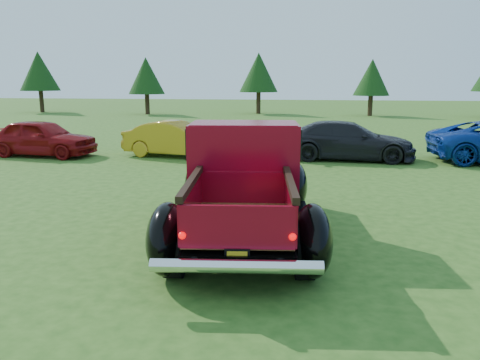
% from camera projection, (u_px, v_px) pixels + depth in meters
% --- Properties ---
extents(ground, '(120.00, 120.00, 0.00)m').
position_uv_depth(ground, '(237.00, 228.00, 8.94)').
color(ground, '#2A5217').
rests_on(ground, ground).
extents(tree_far_west, '(3.33, 3.33, 5.20)m').
position_uv_depth(tree_far_west, '(39.00, 71.00, 40.39)').
color(tree_far_west, '#332114').
rests_on(tree_far_west, ground).
extents(tree_west, '(2.94, 2.94, 4.60)m').
position_uv_depth(tree_west, '(146.00, 76.00, 38.06)').
color(tree_west, '#332114').
rests_on(tree_west, ground).
extents(tree_mid_left, '(3.20, 3.20, 5.00)m').
position_uv_depth(tree_mid_left, '(259.00, 73.00, 38.64)').
color(tree_mid_left, '#332114').
rests_on(tree_mid_left, ground).
extents(tree_mid_right, '(2.82, 2.82, 4.40)m').
position_uv_depth(tree_mid_right, '(372.00, 77.00, 36.46)').
color(tree_mid_right, '#332114').
rests_on(tree_mid_right, ground).
extents(pickup_truck, '(3.06, 5.65, 2.02)m').
position_uv_depth(pickup_truck, '(244.00, 180.00, 8.66)').
color(pickup_truck, black).
rests_on(pickup_truck, ground).
extents(show_car_red, '(4.14, 1.96, 1.37)m').
position_uv_depth(show_car_red, '(42.00, 138.00, 17.32)').
color(show_car_red, maroon).
rests_on(show_car_red, ground).
extents(show_car_yellow, '(4.11, 2.00, 1.30)m').
position_uv_depth(show_car_yellow, '(177.00, 139.00, 17.21)').
color(show_car_yellow, '#C68E1A').
rests_on(show_car_yellow, ground).
extents(show_car_grey, '(4.73, 2.08, 1.35)m').
position_uv_depth(show_car_grey, '(347.00, 141.00, 16.57)').
color(show_car_grey, black).
rests_on(show_car_grey, ground).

